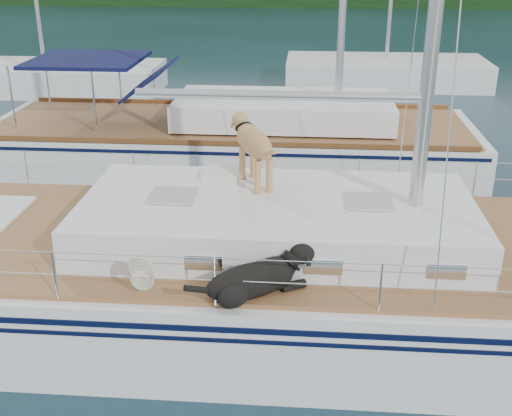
{
  "coord_description": "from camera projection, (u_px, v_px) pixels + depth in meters",
  "views": [
    {
      "loc": [
        1.14,
        -7.85,
        5.01
      ],
      "look_at": [
        0.5,
        0.2,
        1.6
      ],
      "focal_mm": 45.0,
      "sensor_mm": 36.0,
      "label": 1
    }
  ],
  "objects": [
    {
      "name": "bg_boat_west",
      "position": [
        46.0,
        79.0,
        22.51
      ],
      "size": [
        8.0,
        3.0,
        11.65
      ],
      "color": "white",
      "rests_on": "ground"
    },
    {
      "name": "neighbor_sailboat",
      "position": [
        236.0,
        144.0,
        14.78
      ],
      "size": [
        11.0,
        3.5,
        13.3
      ],
      "color": "white",
      "rests_on": "ground"
    },
    {
      "name": "ground",
      "position": [
        220.0,
        314.0,
        9.24
      ],
      "size": [
        120.0,
        120.0,
        0.0
      ],
      "primitive_type": "plane",
      "color": "black",
      "rests_on": "ground"
    },
    {
      "name": "bg_boat_center",
      "position": [
        385.0,
        73.0,
        23.47
      ],
      "size": [
        7.2,
        3.0,
        11.65
      ],
      "color": "white",
      "rests_on": "ground"
    },
    {
      "name": "main_sailboat",
      "position": [
        226.0,
        273.0,
        8.97
      ],
      "size": [
        12.0,
        4.0,
        14.01
      ],
      "color": "white",
      "rests_on": "ground"
    }
  ]
}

